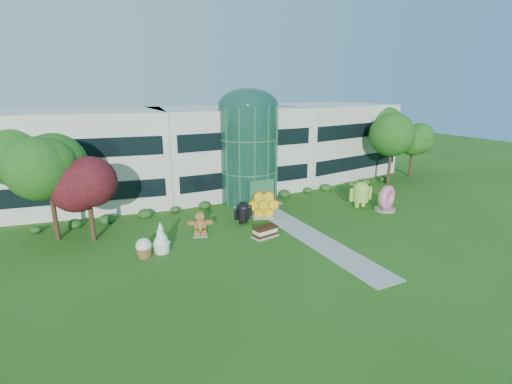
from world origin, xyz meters
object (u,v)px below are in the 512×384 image
android_green (361,192)px  gingerbread (200,224)px  donut (386,198)px  android_black (243,211)px

android_green → gingerbread: (-16.71, -0.18, -0.45)m
android_green → donut: size_ratio=1.17×
gingerbread → donut: bearing=13.6°
android_black → donut: donut is taller
android_black → donut: size_ratio=0.88×
android_black → gingerbread: bearing=-179.5°
android_green → donut: bearing=-49.0°
android_green → android_black: bearing=-175.9°
android_green → gingerbread: bearing=-170.8°
android_black → gingerbread: android_black is taller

